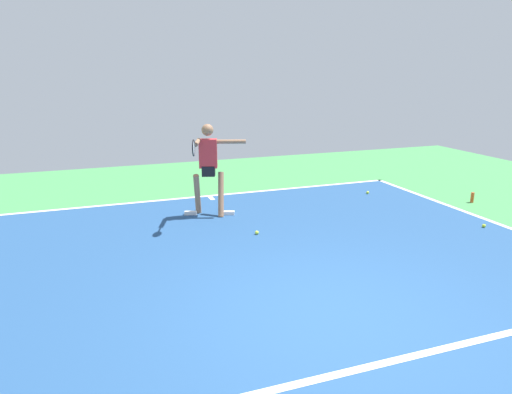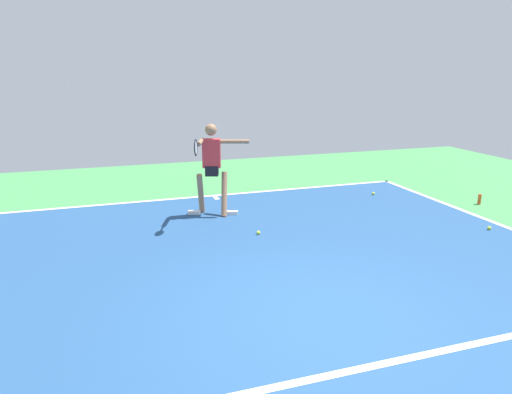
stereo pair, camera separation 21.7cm
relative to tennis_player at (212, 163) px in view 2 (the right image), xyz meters
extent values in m
plane|color=#428E4C|center=(-0.36, 4.33, -1.03)|extent=(19.87, 19.87, 0.00)
cube|color=navy|center=(-0.36, 4.33, -1.03)|extent=(9.17, 11.61, 0.00)
cube|color=white|center=(-0.36, -1.43, -1.03)|extent=(9.17, 0.10, 0.01)
cube|color=white|center=(-0.36, 5.30, -1.03)|extent=(6.87, 0.10, 0.01)
cube|color=white|center=(-0.36, -1.23, -1.03)|extent=(0.10, 0.30, 0.01)
cylinder|color=#9E7051|center=(-0.22, 0.04, -0.62)|extent=(0.23, 0.41, 0.86)
cube|color=white|center=(-0.36, 0.09, -1.00)|extent=(0.26, 0.17, 0.07)
cylinder|color=#9E7051|center=(0.21, -0.11, -0.62)|extent=(0.23, 0.41, 0.86)
cube|color=white|center=(0.35, -0.16, -1.00)|extent=(0.26, 0.17, 0.07)
cube|color=black|center=(-0.01, -0.04, -0.14)|extent=(0.30, 0.27, 0.20)
cube|color=red|center=(-0.01, -0.04, 0.19)|extent=(0.38, 0.28, 0.55)
sphere|color=#9E7051|center=(-0.01, -0.04, 0.64)|extent=(0.22, 0.22, 0.22)
cylinder|color=#9E7051|center=(-0.43, 0.11, 0.42)|extent=(0.55, 0.26, 0.08)
cylinder|color=#9E7051|center=(0.24, 0.17, 0.45)|extent=(0.26, 0.55, 0.08)
cylinder|color=black|center=(0.37, 0.53, 0.45)|extent=(0.10, 0.22, 0.03)
torus|color=black|center=(0.45, 0.77, 0.45)|extent=(0.12, 0.29, 0.29)
cylinder|color=silver|center=(0.45, 0.77, 0.45)|extent=(0.08, 0.24, 0.25)
sphere|color=#C6E53D|center=(-0.48, 1.37, -1.00)|extent=(0.07, 0.07, 0.07)
sphere|color=#CCE033|center=(-4.48, 2.43, -1.00)|extent=(0.07, 0.07, 0.07)
sphere|color=#C6E53D|center=(-3.83, -0.35, -1.00)|extent=(0.07, 0.07, 0.07)
cylinder|color=#D84C1E|center=(-5.54, 1.04, -0.92)|extent=(0.07, 0.07, 0.22)
camera|label=1|loc=(2.21, 8.68, 1.75)|focal=33.32mm
camera|label=2|loc=(2.00, 8.75, 1.75)|focal=33.32mm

